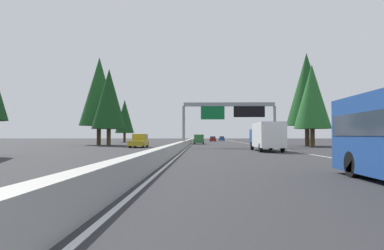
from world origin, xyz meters
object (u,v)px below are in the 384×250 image
sedan_mid_center (213,139)px  sedan_near_right (222,139)px  conifer_left_mid (99,91)px  box_truck_near_center (266,136)px  conifer_right_near (312,97)px  pickup_distant_b (199,139)px  sign_gantry_overhead (230,112)px  oncoming_near (139,141)px  conifer_right_mid (307,89)px  conifer_left_near (109,99)px  conifer_left_far (125,116)px

sedan_mid_center → sedan_near_right: same height
sedan_mid_center → conifer_left_mid: (-40.85, 21.31, 8.75)m
box_truck_near_center → conifer_right_near: 17.53m
pickup_distant_b → sedan_mid_center: size_ratio=1.27×
box_truck_near_center → sedan_mid_center: (64.76, 3.55, -0.93)m
sign_gantry_overhead → pickup_distant_b: size_ratio=2.26×
sedan_mid_center → conifer_left_mid: bearing=152.4°
oncoming_near → conifer_right_mid: size_ratio=0.38×
sedan_mid_center → sedan_near_right: size_ratio=1.00×
sign_gantry_overhead → oncoming_near: 13.25m
sign_gantry_overhead → conifer_left_near: 20.45m
oncoming_near → conifer_left_near: 11.16m
oncoming_near → conifer_left_far: bearing=-164.4°
box_truck_near_center → sedan_near_right: box_truck_near_center is taller
conifer_left_far → conifer_right_near: bearing=-135.1°
sign_gantry_overhead → sedan_near_right: bearing=-2.4°
conifer_left_near → conifer_left_mid: size_ratio=0.80×
pickup_distant_b → oncoming_near: size_ratio=1.00×
box_truck_near_center → sedan_mid_center: size_ratio=1.93×
pickup_distant_b → box_truck_near_center: bearing=-167.1°
sedan_mid_center → oncoming_near: oncoming_near is taller
pickup_distant_b → sedan_mid_center: 33.05m
sign_gantry_overhead → conifer_right_mid: size_ratio=0.85×
pickup_distant_b → conifer_left_near: conifer_left_near is taller
sedan_near_right → conifer_right_near: 70.14m
box_truck_near_center → oncoming_near: 19.41m
sedan_near_right → conifer_left_mid: bearing=157.1°
conifer_left_far → pickup_distant_b: bearing=-132.6°
oncoming_near → conifer_right_near: (2.16, -24.67, 6.35)m
sedan_mid_center → conifer_right_mid: bearing=-163.5°
pickup_distant_b → conifer_left_near: bearing=133.7°
pickup_distant_b → oncoming_near: bearing=158.0°
sedan_near_right → conifer_left_near: bearing=161.4°
oncoming_near → conifer_left_near: bearing=-137.3°
conifer_right_mid → conifer_left_far: 46.84m
box_truck_near_center → conifer_right_mid: 22.80m
oncoming_near → conifer_left_far: 39.17m
oncoming_near → conifer_right_near: conifer_right_near is taller
oncoming_near → conifer_right_near: size_ratio=0.47×
sedan_mid_center → conifer_left_far: conifer_left_far is taller
sedan_mid_center → conifer_left_near: bearing=158.8°
conifer_right_mid → conifer_left_near: (-0.79, 31.62, -1.57)m
sign_gantry_overhead → conifer_right_near: size_ratio=1.06×
sedan_near_right → conifer_right_mid: (-63.98, -9.88, 8.39)m
box_truck_near_center → conifer_right_near: (13.83, -9.18, 5.65)m
sign_gantry_overhead → box_truck_near_center: 11.32m
pickup_distant_b → conifer_right_mid: 23.07m
box_truck_near_center → conifer_left_far: 55.65m
box_truck_near_center → conifer_right_near: size_ratio=0.71×
pickup_distant_b → sedan_mid_center: (32.84, -3.77, -0.23)m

